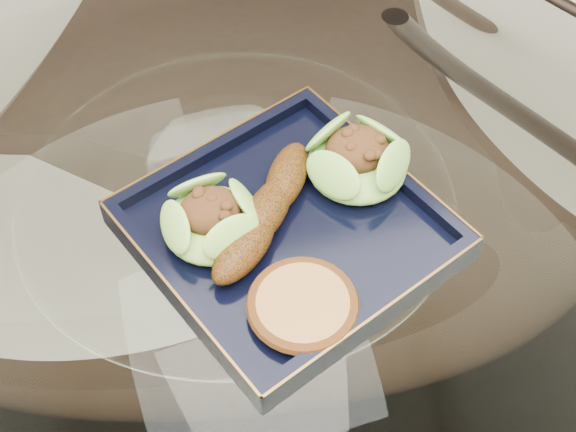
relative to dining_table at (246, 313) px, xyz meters
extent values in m
cylinder|color=white|center=(0.00, 0.00, 0.16)|extent=(1.10, 1.10, 0.01)
torus|color=black|center=(0.00, 0.00, 0.16)|extent=(1.13, 1.13, 0.02)
cylinder|color=black|center=(0.28, 0.28, -0.22)|extent=(0.04, 0.04, 0.75)
cylinder|color=black|center=(-0.28, 0.28, -0.22)|extent=(0.04, 0.04, 0.75)
cube|color=black|center=(0.11, 0.43, -0.17)|extent=(0.50, 0.50, 0.04)
cylinder|color=black|center=(-0.11, 0.35, -0.40)|extent=(0.03, 0.03, 0.41)
cylinder|color=black|center=(0.19, 0.22, -0.40)|extent=(0.03, 0.03, 0.41)
cylinder|color=black|center=(0.02, 0.64, -0.40)|extent=(0.03, 0.03, 0.41)
cylinder|color=black|center=(0.32, 0.52, -0.40)|extent=(0.03, 0.03, 0.41)
cube|color=black|center=(0.04, -0.03, 0.17)|extent=(0.35, 0.35, 0.02)
ellipsoid|color=#5E972B|center=(-0.03, -0.01, 0.20)|extent=(0.11, 0.11, 0.03)
ellipsoid|color=#53992C|center=(0.13, 0.02, 0.20)|extent=(0.12, 0.12, 0.04)
ellipsoid|color=#5A2F09|center=(0.03, -0.01, 0.20)|extent=(0.15, 0.16, 0.03)
cylinder|color=#CA7C43|center=(0.03, -0.12, 0.19)|extent=(0.12, 0.12, 0.02)
camera|label=1|loc=(-0.09, -0.48, 0.82)|focal=50.00mm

